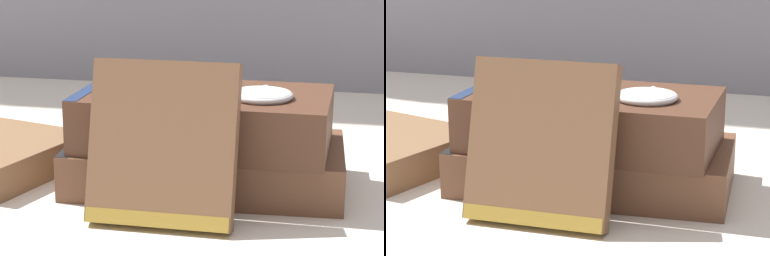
{
  "view_description": "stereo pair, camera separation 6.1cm",
  "coord_description": "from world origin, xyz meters",
  "views": [
    {
      "loc": [
        0.19,
        -0.64,
        0.25
      ],
      "look_at": [
        0.05,
        0.03,
        0.06
      ],
      "focal_mm": 75.0,
      "sensor_mm": 36.0,
      "label": 1
    },
    {
      "loc": [
        0.25,
        -0.62,
        0.25
      ],
      "look_at": [
        0.05,
        0.03,
        0.06
      ],
      "focal_mm": 75.0,
      "sensor_mm": 36.0,
      "label": 2
    }
  ],
  "objects": [
    {
      "name": "ground_plane",
      "position": [
        0.0,
        0.0,
        0.0
      ],
      "size": [
        3.0,
        3.0,
        0.0
      ],
      "primitive_type": "plane",
      "color": "beige"
    },
    {
      "name": "book_flat_top",
      "position": [
        0.05,
        0.04,
        0.06
      ],
      "size": [
        0.22,
        0.12,
        0.05
      ],
      "rotation": [
        0.0,
        0.0,
        -0.01
      ],
      "color": "#4C2D1E",
      "rests_on": "book_flat_bottom"
    },
    {
      "name": "book_flat_bottom",
      "position": [
        0.05,
        0.05,
        0.02
      ],
      "size": [
        0.25,
        0.15,
        0.04
      ],
      "rotation": [
        0.0,
        0.0,
        0.06
      ],
      "color": "brown",
      "rests_on": "ground_plane"
    },
    {
      "name": "book_leaning_front",
      "position": [
        0.04,
        -0.05,
        0.06
      ],
      "size": [
        0.12,
        0.06,
        0.13
      ],
      "rotation": [
        -0.29,
        0.0,
        0.0
      ],
      "color": "brown",
      "rests_on": "ground_plane"
    },
    {
      "name": "pocket_watch",
      "position": [
        0.11,
        0.03,
        0.09
      ],
      "size": [
        0.05,
        0.06,
        0.01
      ],
      "color": "white",
      "rests_on": "book_flat_top"
    }
  ]
}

